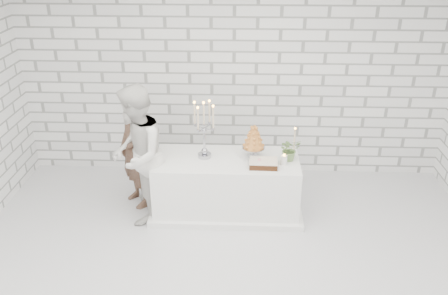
# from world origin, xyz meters

# --- Properties ---
(ground) EXTENTS (6.00, 5.00, 0.01)m
(ground) POSITION_xyz_m (0.00, 0.00, 0.00)
(ground) COLOR silver
(ground) RESTS_ON ground
(wall_back) EXTENTS (6.00, 0.01, 3.00)m
(wall_back) POSITION_xyz_m (0.00, 2.50, 1.50)
(wall_back) COLOR white
(wall_back) RESTS_ON ground
(cake_table) EXTENTS (1.80, 0.80, 0.75)m
(cake_table) POSITION_xyz_m (-0.06, 1.36, 0.38)
(cake_table) COLOR white
(cake_table) RESTS_ON ground
(groom) EXTENTS (0.65, 0.68, 1.56)m
(groom) POSITION_xyz_m (-1.24, 1.50, 0.78)
(groom) COLOR #41281D
(groom) RESTS_ON ground
(bride) EXTENTS (0.70, 0.88, 1.74)m
(bride) POSITION_xyz_m (-1.13, 1.17, 0.87)
(bride) COLOR silver
(bride) RESTS_ON ground
(candelabra) EXTENTS (0.38, 0.38, 0.74)m
(candelabra) POSITION_xyz_m (-0.33, 1.40, 1.12)
(candelabra) COLOR #9C9BA5
(candelabra) RESTS_ON cake_table
(croquembouche) EXTENTS (0.34, 0.34, 0.45)m
(croquembouche) POSITION_xyz_m (0.27, 1.42, 0.97)
(croquembouche) COLOR #9C5A26
(croquembouche) RESTS_ON cake_table
(chocolate_cake) EXTENTS (0.34, 0.25, 0.08)m
(chocolate_cake) POSITION_xyz_m (0.39, 1.18, 0.79)
(chocolate_cake) COLOR black
(chocolate_cake) RESTS_ON cake_table
(pillar_candle) EXTENTS (0.09, 0.09, 0.12)m
(pillar_candle) POSITION_xyz_m (0.64, 1.24, 0.81)
(pillar_candle) COLOR white
(pillar_candle) RESTS_ON cake_table
(extra_taper) EXTENTS (0.06, 0.06, 0.32)m
(extra_taper) POSITION_xyz_m (0.79, 1.59, 0.91)
(extra_taper) COLOR beige
(extra_taper) RESTS_ON cake_table
(flowers) EXTENTS (0.31, 0.29, 0.29)m
(flowers) POSITION_xyz_m (0.72, 1.37, 0.89)
(flowers) COLOR #4E8443
(flowers) RESTS_ON cake_table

